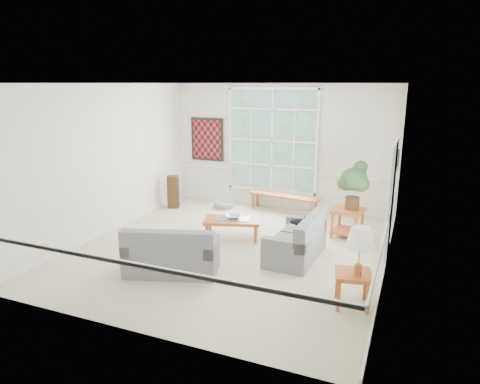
{
  "coord_description": "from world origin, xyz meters",
  "views": [
    {
      "loc": [
        3.02,
        -6.86,
        3.0
      ],
      "look_at": [
        0.1,
        0.2,
        1.05
      ],
      "focal_mm": 32.0,
      "sensor_mm": 36.0,
      "label": 1
    }
  ],
  "objects_px": {
    "loveseat_front": "(172,249)",
    "coffee_table": "(232,229)",
    "loveseat_right": "(296,236)",
    "side_table": "(352,289)",
    "end_table": "(347,223)"
  },
  "relations": [
    {
      "from": "loveseat_front",
      "to": "coffee_table",
      "type": "bearing_deg",
      "value": 62.98
    },
    {
      "from": "loveseat_front",
      "to": "end_table",
      "type": "height_order",
      "value": "loveseat_front"
    },
    {
      "from": "loveseat_front",
      "to": "coffee_table",
      "type": "relative_size",
      "value": 1.36
    },
    {
      "from": "coffee_table",
      "to": "side_table",
      "type": "relative_size",
      "value": 2.2
    },
    {
      "from": "side_table",
      "to": "loveseat_right",
      "type": "bearing_deg",
      "value": 131.11
    },
    {
      "from": "coffee_table",
      "to": "end_table",
      "type": "relative_size",
      "value": 1.85
    },
    {
      "from": "loveseat_right",
      "to": "loveseat_front",
      "type": "height_order",
      "value": "loveseat_front"
    },
    {
      "from": "loveseat_front",
      "to": "end_table",
      "type": "bearing_deg",
      "value": 31.23
    },
    {
      "from": "loveseat_front",
      "to": "coffee_table",
      "type": "distance_m",
      "value": 1.82
    },
    {
      "from": "loveseat_right",
      "to": "coffee_table",
      "type": "distance_m",
      "value": 1.49
    },
    {
      "from": "coffee_table",
      "to": "end_table",
      "type": "xyz_separation_m",
      "value": [
        2.09,
        0.96,
        0.09
      ]
    },
    {
      "from": "loveseat_right",
      "to": "side_table",
      "type": "xyz_separation_m",
      "value": [
        1.18,
        -1.35,
        -0.14
      ]
    },
    {
      "from": "end_table",
      "to": "side_table",
      "type": "height_order",
      "value": "end_table"
    },
    {
      "from": "loveseat_right",
      "to": "side_table",
      "type": "relative_size",
      "value": 2.93
    },
    {
      "from": "coffee_table",
      "to": "end_table",
      "type": "bearing_deg",
      "value": 6.49
    }
  ]
}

